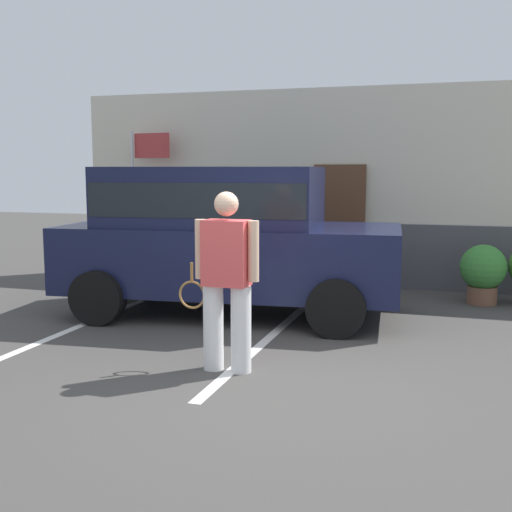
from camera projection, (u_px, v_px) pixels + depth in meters
The scene contains 8 objects.
ground_plane at pixel (261, 383), 6.11m from camera, with size 40.00×40.00×0.00m, color #423F3D.
parking_stripe_0 at pixel (82, 325), 8.40m from camera, with size 0.12×4.40×0.01m, color silver.
parking_stripe_1 at pixel (266, 340), 7.65m from camera, with size 0.12×4.40×0.01m, color silver.
house_frontage at pixel (356, 193), 11.20m from camera, with size 10.23×0.40×3.41m.
parked_suv at pixel (223, 233), 8.91m from camera, with size 4.76×2.51×2.05m.
tennis_player_man at pixel (226, 280), 6.39m from camera, with size 0.92×0.29×1.80m.
potted_plant_by_porch at pixel (483, 271), 9.66m from camera, with size 0.68×0.68×0.90m.
flag_pole at pixel (143, 176), 11.88m from camera, with size 0.80×0.12×2.72m.
Camera 1 is at (1.72, -5.64, 2.02)m, focal length 45.20 mm.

